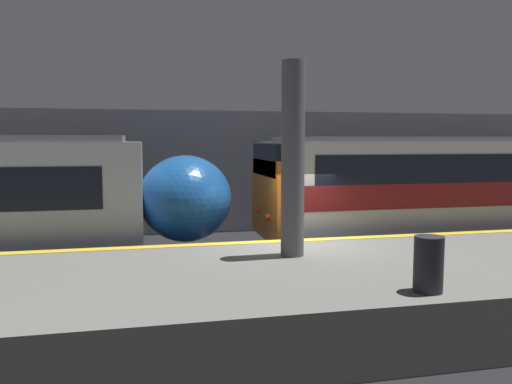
# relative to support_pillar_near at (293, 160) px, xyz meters

# --- Properties ---
(ground_plane) EXTENTS (120.00, 120.00, 0.00)m
(ground_plane) POSITION_rel_support_pillar_near_xyz_m (0.53, 1.53, -2.95)
(ground_plane) COLOR black
(platform) EXTENTS (40.00, 4.82, 1.06)m
(platform) POSITION_rel_support_pillar_near_xyz_m (0.53, -0.88, -2.43)
(platform) COLOR slate
(platform) RESTS_ON ground
(station_rear_barrier) EXTENTS (50.00, 0.15, 4.39)m
(station_rear_barrier) POSITION_rel_support_pillar_near_xyz_m (0.53, 8.47, -0.76)
(station_rear_barrier) COLOR #939399
(station_rear_barrier) RESTS_ON ground
(support_pillar_near) EXTENTS (0.46, 0.46, 3.81)m
(support_pillar_near) POSITION_rel_support_pillar_near_xyz_m (0.00, 0.00, 0.00)
(support_pillar_near) COLOR #56565B
(support_pillar_near) RESTS_ON platform
(train_boxy) EXTENTS (14.39, 3.05, 3.43)m
(train_boxy) POSITION_rel_support_pillar_near_xyz_m (7.46, 3.82, -1.19)
(train_boxy) COLOR black
(train_boxy) RESTS_ON ground
(trash_bin) EXTENTS (0.44, 0.44, 0.85)m
(trash_bin) POSITION_rel_support_pillar_near_xyz_m (1.32, -2.75, -1.48)
(trash_bin) COLOR #232328
(trash_bin) RESTS_ON platform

